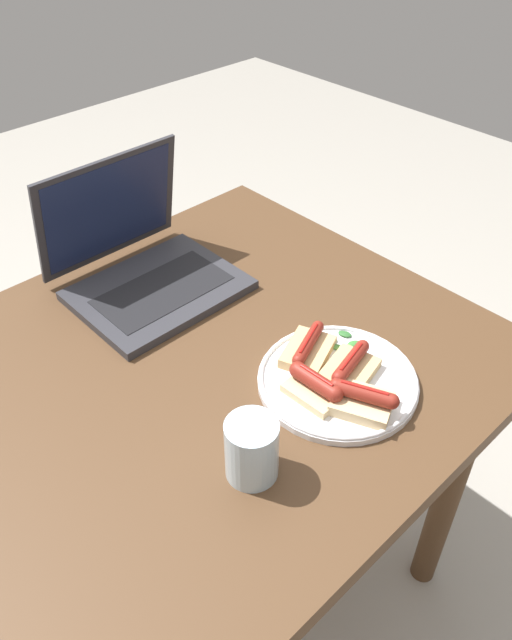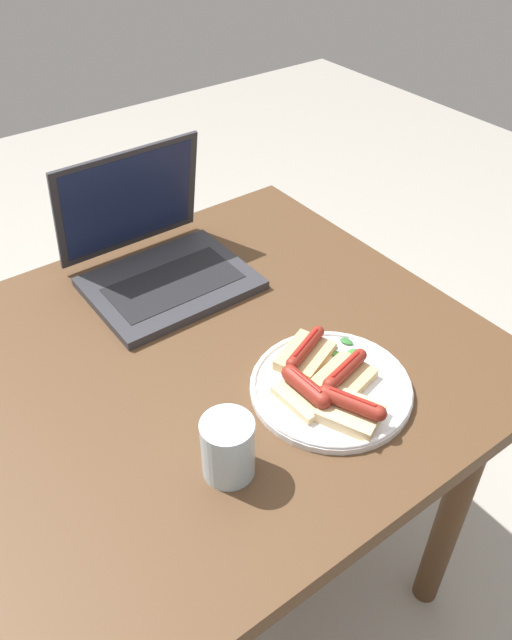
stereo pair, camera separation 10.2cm
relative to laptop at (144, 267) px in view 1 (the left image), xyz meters
name	(u,v)px [view 1 (the left image)]	position (x,y,z in m)	size (l,w,h in m)	color
ground_plane	(209,590)	(-0.09, -0.25, -0.81)	(6.00, 6.00, 0.00)	#9E998E
desk	(192,413)	(-0.09, -0.25, -0.15)	(1.04, 0.86, 0.77)	#4C331E
laptop	(144,267)	(0.00, 0.00, 0.00)	(0.31, 0.29, 0.25)	#2D2D33
plate	(338,380)	(0.07, -0.45, -0.04)	(0.27, 0.27, 0.02)	silver
sausage_toast_left	(350,367)	(0.09, -0.45, -0.02)	(0.11, 0.09, 0.04)	tan
sausage_toast_middle	(316,386)	(0.01, -0.44, -0.01)	(0.07, 0.10, 0.04)	#D6B784
sausage_toast_right	(308,349)	(0.07, -0.37, -0.02)	(0.12, 0.10, 0.04)	tan
sausage_toast_extra	(363,399)	(0.05, -0.51, -0.01)	(0.10, 0.11, 0.05)	#D6B784
salad_pile	(341,340)	(0.14, -0.39, -0.03)	(0.06, 0.06, 0.01)	#387A33
drinking_glass	(252,449)	(-0.16, -0.48, 0.01)	(0.08, 0.08, 0.10)	silver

